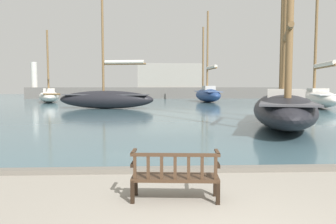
{
  "coord_description": "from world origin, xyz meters",
  "views": [
    {
      "loc": [
        -0.92,
        -4.04,
        2.1
      ],
      "look_at": [
        -0.25,
        10.0,
        1.0
      ],
      "focal_mm": 35.0,
      "sensor_mm": 36.0,
      "label": 1
    }
  ],
  "objects": [
    {
      "name": "sailboat_far_port",
      "position": [
        6.23,
        38.16,
        1.2
      ],
      "size": [
        3.1,
        9.21,
        11.64
      ],
      "color": "navy",
      "rests_on": "harbor_water"
    },
    {
      "name": "far_breakwater",
      "position": [
        0.29,
        50.94,
        1.87
      ],
      "size": [
        43.22,
        2.4,
        6.07
      ],
      "color": "#66605B",
      "rests_on": "ground"
    },
    {
      "name": "sailboat_distant_harbor",
      "position": [
        5.85,
        12.5,
        1.23
      ],
      "size": [
        6.79,
        13.5,
        13.74
      ],
      "color": "black",
      "rests_on": "harbor_water"
    },
    {
      "name": "park_bench",
      "position": [
        -0.51,
        1.86,
        0.47
      ],
      "size": [
        1.64,
        0.65,
        0.92
      ],
      "color": "black",
      "rests_on": "ground"
    },
    {
      "name": "sailboat_far_starboard",
      "position": [
        -5.16,
        26.08,
        1.04
      ],
      "size": [
        10.54,
        3.73,
        11.51
      ],
      "color": "black",
      "rests_on": "harbor_water"
    },
    {
      "name": "quay_edge_kerb",
      "position": [
        0.0,
        3.85,
        0.06
      ],
      "size": [
        40.0,
        0.3,
        0.12
      ],
      "primitive_type": "cube",
      "color": "slate",
      "rests_on": "ground"
    },
    {
      "name": "harbor_water",
      "position": [
        0.0,
        44.0,
        0.04
      ],
      "size": [
        100.0,
        80.0,
        0.08
      ],
      "primitive_type": "cube",
      "color": "#476670",
      "rests_on": "ground"
    },
    {
      "name": "sailboat_mid_starboard",
      "position": [
        14.93,
        27.17,
        1.14
      ],
      "size": [
        4.68,
        11.31,
        14.43
      ],
      "color": "silver",
      "rests_on": "harbor_water"
    },
    {
      "name": "sailboat_outer_port",
      "position": [
        -14.07,
        38.18,
        0.94
      ],
      "size": [
        4.8,
        9.48,
        9.08
      ],
      "color": "silver",
      "rests_on": "harbor_water"
    }
  ]
}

